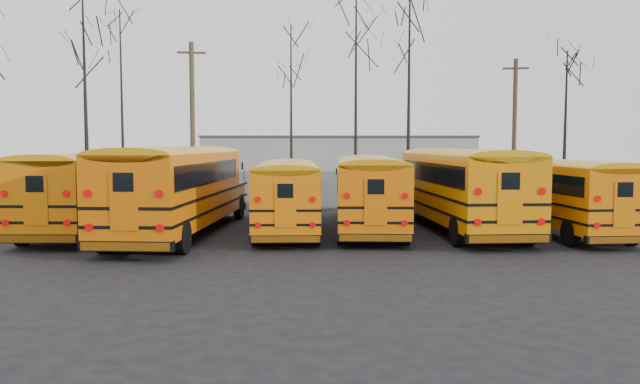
{
  "coord_description": "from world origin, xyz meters",
  "views": [
    {
      "loc": [
        -0.92,
        -21.04,
        3.44
      ],
      "look_at": [
        -0.27,
        2.88,
        1.6
      ],
      "focal_mm": 35.0,
      "sensor_mm": 36.0,
      "label": 1
    }
  ],
  "objects_px": {
    "bus_c": "(287,190)",
    "utility_pole_left": "(192,120)",
    "bus_f": "(556,189)",
    "bus_b": "(178,183)",
    "utility_pole_right": "(514,128)",
    "bus_d": "(369,187)",
    "bus_e": "(460,182)",
    "bus_a": "(94,184)"
  },
  "relations": [
    {
      "from": "bus_a",
      "to": "bus_e",
      "type": "bearing_deg",
      "value": 0.57
    },
    {
      "from": "bus_e",
      "to": "bus_f",
      "type": "xyz_separation_m",
      "value": [
        3.59,
        -0.57,
        -0.24
      ]
    },
    {
      "from": "utility_pole_left",
      "to": "bus_b",
      "type": "bearing_deg",
      "value": -89.21
    },
    {
      "from": "bus_d",
      "to": "bus_e",
      "type": "distance_m",
      "value": 3.6
    },
    {
      "from": "bus_b",
      "to": "bus_f",
      "type": "height_order",
      "value": "bus_b"
    },
    {
      "from": "bus_c",
      "to": "bus_f",
      "type": "distance_m",
      "value": 10.43
    },
    {
      "from": "bus_c",
      "to": "bus_d",
      "type": "height_order",
      "value": "bus_d"
    },
    {
      "from": "bus_c",
      "to": "utility_pole_right",
      "type": "xyz_separation_m",
      "value": [
        13.52,
        13.6,
        2.76
      ]
    },
    {
      "from": "bus_a",
      "to": "bus_b",
      "type": "bearing_deg",
      "value": -19.69
    },
    {
      "from": "bus_a",
      "to": "utility_pole_left",
      "type": "bearing_deg",
      "value": 84.91
    },
    {
      "from": "bus_a",
      "to": "bus_d",
      "type": "height_order",
      "value": "bus_a"
    },
    {
      "from": "bus_c",
      "to": "utility_pole_right",
      "type": "height_order",
      "value": "utility_pole_right"
    },
    {
      "from": "bus_c",
      "to": "utility_pole_left",
      "type": "height_order",
      "value": "utility_pole_left"
    },
    {
      "from": "bus_b",
      "to": "utility_pole_left",
      "type": "xyz_separation_m",
      "value": [
        -1.99,
        14.56,
        2.9
      ]
    },
    {
      "from": "bus_d",
      "to": "bus_e",
      "type": "bearing_deg",
      "value": 1.6
    },
    {
      "from": "bus_c",
      "to": "bus_f",
      "type": "relative_size",
      "value": 0.96
    },
    {
      "from": "bus_a",
      "to": "bus_b",
      "type": "xyz_separation_m",
      "value": [
        3.58,
        -1.41,
        0.13
      ]
    },
    {
      "from": "bus_d",
      "to": "bus_e",
      "type": "relative_size",
      "value": 0.91
    },
    {
      "from": "utility_pole_left",
      "to": "utility_pole_right",
      "type": "distance_m",
      "value": 19.55
    },
    {
      "from": "bus_a",
      "to": "utility_pole_right",
      "type": "xyz_separation_m",
      "value": [
        21.14,
        13.11,
        2.56
      ]
    },
    {
      "from": "bus_b",
      "to": "bus_d",
      "type": "height_order",
      "value": "bus_b"
    },
    {
      "from": "bus_d",
      "to": "utility_pole_right",
      "type": "xyz_separation_m",
      "value": [
        10.28,
        13.3,
        2.65
      ]
    },
    {
      "from": "bus_f",
      "to": "bus_b",
      "type": "bearing_deg",
      "value": 178.22
    },
    {
      "from": "bus_b",
      "to": "bus_e",
      "type": "xyz_separation_m",
      "value": [
        10.87,
        1.1,
        -0.05
      ]
    },
    {
      "from": "bus_e",
      "to": "utility_pole_left",
      "type": "bearing_deg",
      "value": 131.07
    },
    {
      "from": "bus_a",
      "to": "bus_d",
      "type": "relative_size",
      "value": 1.05
    },
    {
      "from": "bus_a",
      "to": "bus_e",
      "type": "relative_size",
      "value": 0.95
    },
    {
      "from": "bus_a",
      "to": "utility_pole_left",
      "type": "relative_size",
      "value": 1.2
    },
    {
      "from": "bus_c",
      "to": "bus_d",
      "type": "bearing_deg",
      "value": 4.59
    },
    {
      "from": "bus_e",
      "to": "utility_pole_left",
      "type": "distance_m",
      "value": 18.85
    },
    {
      "from": "bus_f",
      "to": "utility_pole_left",
      "type": "distance_m",
      "value": 21.85
    },
    {
      "from": "bus_d",
      "to": "bus_f",
      "type": "bearing_deg",
      "value": -1.96
    },
    {
      "from": "bus_c",
      "to": "utility_pole_left",
      "type": "distance_m",
      "value": 15.26
    },
    {
      "from": "bus_b",
      "to": "bus_c",
      "type": "height_order",
      "value": "bus_b"
    },
    {
      "from": "bus_f",
      "to": "utility_pole_left",
      "type": "bearing_deg",
      "value": 135.65
    },
    {
      "from": "utility_pole_left",
      "to": "bus_d",
      "type": "bearing_deg",
      "value": -62.2
    },
    {
      "from": "bus_b",
      "to": "utility_pole_right",
      "type": "height_order",
      "value": "utility_pole_right"
    },
    {
      "from": "utility_pole_right",
      "to": "bus_f",
      "type": "bearing_deg",
      "value": -91.31
    },
    {
      "from": "bus_a",
      "to": "bus_f",
      "type": "relative_size",
      "value": 1.08
    },
    {
      "from": "bus_d",
      "to": "bus_e",
      "type": "height_order",
      "value": "bus_e"
    },
    {
      "from": "bus_c",
      "to": "bus_d",
      "type": "relative_size",
      "value": 0.93
    },
    {
      "from": "utility_pole_left",
      "to": "utility_pole_right",
      "type": "relative_size",
      "value": 1.11
    }
  ]
}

